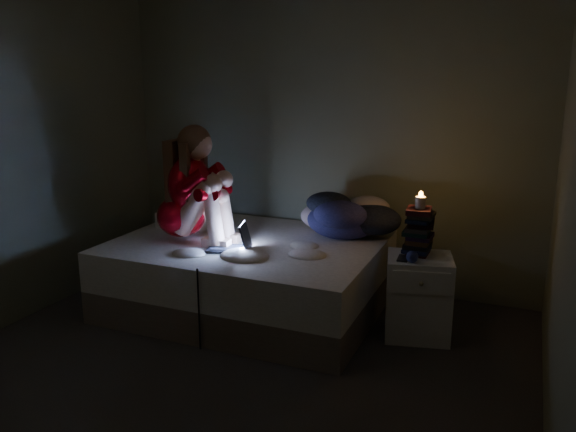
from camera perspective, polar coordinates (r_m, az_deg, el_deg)
The scene contains 12 objects.
floor at distance 3.62m, azimuth -7.16°, elevation -16.12°, with size 3.60×3.80×0.02m, color #2A2726.
wall_back at distance 4.90m, azimuth 3.62°, elevation 8.14°, with size 3.60×0.02×2.60m, color #626855.
bed at distance 4.52m, azimuth -3.92°, elevation -5.78°, with size 1.97×1.48×0.54m, color #B3ADA2, non-canonical shape.
pillow at distance 4.91m, azimuth -9.86°, elevation -0.28°, with size 0.43×0.31×0.12m, color white.
woman at distance 4.44m, azimuth -10.59°, elevation 3.23°, with size 0.55×0.36×0.89m, color #790202, non-canonical shape.
laptop at distance 4.20m, azimuth -5.94°, elevation -1.96°, with size 0.31×0.22×0.22m, color black, non-canonical shape.
clothes_pile at distance 4.56m, azimuth 5.43°, elevation 0.27°, with size 0.60×0.48×0.36m, color #181B3B, non-canonical shape.
nightstand at distance 4.14m, azimuth 12.68°, elevation -7.74°, with size 0.43×0.38×0.58m, color silver.
book_stack at distance 4.07m, azimuth 12.74°, elevation -1.63°, with size 0.19×0.25×0.30m, color black, non-canonical shape.
candle at distance 4.02m, azimuth 12.88°, elevation 0.99°, with size 0.07×0.07×0.08m, color beige.
phone at distance 4.00m, azimuth 11.08°, elevation -3.97°, with size 0.07×0.14×0.01m, color black.
blue_orb at distance 3.92m, azimuth 11.69°, elevation -3.86°, with size 0.08×0.08×0.08m, color navy.
Camera 1 is at (1.60, -2.69, 1.80)m, focal length 36.13 mm.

